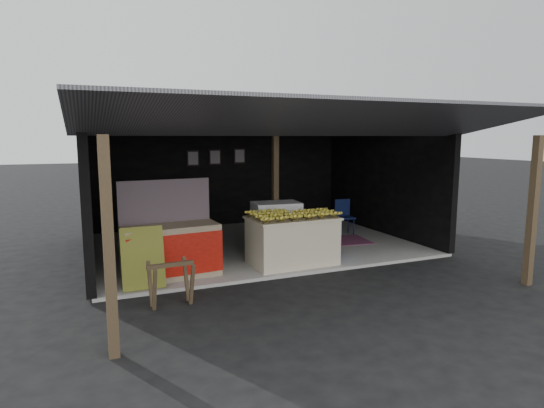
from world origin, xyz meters
name	(u,v)px	position (x,y,z in m)	size (l,w,h in m)	color
ground	(301,276)	(0.00, 0.00, 0.00)	(80.00, 80.00, 0.00)	black
concrete_slab	(253,244)	(0.00, 2.50, 0.03)	(7.00, 5.00, 0.06)	gray
shophouse	(248,153)	(0.00, 2.82, 2.10)	(7.40, 7.29, 3.02)	black
banana_table	(292,240)	(0.10, 0.61, 0.52)	(1.67, 1.05, 0.91)	beige
banana_pile	(292,212)	(0.10, 0.61, 1.06)	(1.52, 0.91, 0.18)	yellow
white_crate	(276,227)	(0.16, 1.51, 0.59)	(1.01, 0.73, 1.07)	white
neighbor_stall	(171,248)	(-2.18, 0.69, 0.56)	(1.68, 0.87, 1.67)	#998466
green_signboard	(143,258)	(-2.71, 0.21, 0.56)	(0.67, 0.04, 1.00)	black
sawhorse	(171,279)	(-2.42, -0.59, 0.42)	(0.69, 0.61, 0.66)	#4C3B26
water_barrel	(333,245)	(1.06, 0.72, 0.31)	(0.33, 0.33, 0.49)	navy
plastic_chair	(344,214)	(2.46, 2.59, 0.57)	(0.45, 0.45, 0.86)	#0B143E
magenta_rug	(336,241)	(1.86, 1.93, 0.07)	(1.50, 1.00, 0.01)	#6E1848
picture_frames	(216,157)	(-0.17, 4.89, 1.93)	(1.62, 0.04, 0.46)	black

